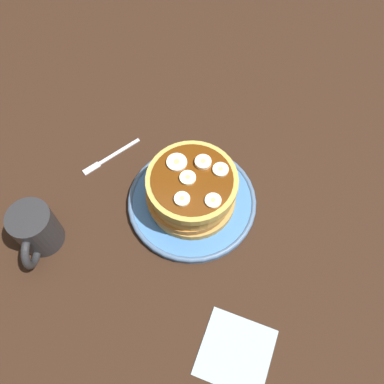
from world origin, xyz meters
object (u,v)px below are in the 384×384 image
at_px(pancake_stack, 191,189).
at_px(fork, 108,158).
at_px(banana_slice_3, 221,170).
at_px(napkin, 236,352).
at_px(plate, 192,201).
at_px(banana_slice_4, 203,162).
at_px(banana_slice_5, 182,199).
at_px(banana_slice_0, 188,177).
at_px(banana_slice_1, 177,163).
at_px(coffee_mug, 36,230).
at_px(banana_slice_2, 213,201).

bearing_deg(pancake_stack, fork, -119.26).
height_order(banana_slice_3, napkin, banana_slice_3).
xyz_separation_m(plate, napkin, (0.26, 0.08, -0.01)).
relative_size(banana_slice_4, banana_slice_5, 1.09).
height_order(banana_slice_0, banana_slice_1, same).
bearing_deg(banana_slice_1, coffee_mug, -64.89).
relative_size(banana_slice_5, fork, 0.25).
xyz_separation_m(banana_slice_1, banana_slice_4, (-0.00, 0.04, 0.00)).
xyz_separation_m(banana_slice_0, banana_slice_1, (-0.03, -0.02, -0.00)).
height_order(banana_slice_3, fork, banana_slice_3).
distance_m(banana_slice_3, fork, 0.25).
height_order(banana_slice_2, fork, banana_slice_2).
height_order(banana_slice_4, fork, banana_slice_4).
bearing_deg(banana_slice_4, banana_slice_2, 13.53).
height_order(banana_slice_1, fork, banana_slice_1).
height_order(banana_slice_1, banana_slice_5, same).
relative_size(plate, pancake_stack, 1.46).
bearing_deg(banana_slice_4, napkin, 11.30).
distance_m(banana_slice_3, coffee_mug, 0.33).
height_order(banana_slice_0, coffee_mug, banana_slice_0).
bearing_deg(plate, pancake_stack, -133.93).
height_order(plate, banana_slice_1, banana_slice_1).
distance_m(coffee_mug, napkin, 0.39).
xyz_separation_m(coffee_mug, napkin, (0.18, 0.34, -0.05)).
bearing_deg(fork, napkin, 34.59).
bearing_deg(banana_slice_2, coffee_mug, -82.51).
relative_size(banana_slice_1, banana_slice_4, 1.24).
height_order(pancake_stack, coffee_mug, pancake_stack).
bearing_deg(banana_slice_5, napkin, 22.54).
height_order(pancake_stack, banana_slice_0, banana_slice_0).
distance_m(banana_slice_1, banana_slice_5, 0.07).
distance_m(banana_slice_2, coffee_mug, 0.30).
bearing_deg(banana_slice_3, napkin, 5.82).
bearing_deg(banana_slice_3, banana_slice_1, -99.41).
bearing_deg(banana_slice_2, fork, -123.82).
height_order(banana_slice_2, napkin, banana_slice_2).
height_order(coffee_mug, fork, coffee_mug).
bearing_deg(banana_slice_1, napkin, 19.55).
distance_m(plate, banana_slice_0, 0.09).
height_order(banana_slice_2, coffee_mug, banana_slice_2).
bearing_deg(pancake_stack, banana_slice_4, 145.01).
relative_size(banana_slice_1, fork, 0.33).
bearing_deg(banana_slice_0, banana_slice_4, 139.46).
height_order(banana_slice_3, banana_slice_5, banana_slice_5).
relative_size(banana_slice_2, coffee_mug, 0.25).
distance_m(banana_slice_5, fork, 0.23).
height_order(banana_slice_3, coffee_mug, banana_slice_3).
xyz_separation_m(pancake_stack, banana_slice_1, (-0.03, -0.02, 0.04)).
distance_m(banana_slice_2, napkin, 0.24).
relative_size(pancake_stack, banana_slice_0, 5.86).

